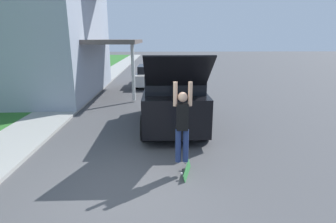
# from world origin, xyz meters

# --- Properties ---
(ground_plane) EXTENTS (120.00, 120.00, 0.00)m
(ground_plane) POSITION_xyz_m (0.00, 0.00, 0.00)
(ground_plane) COLOR #49494C
(sidewalk) EXTENTS (1.80, 80.00, 0.10)m
(sidewalk) POSITION_xyz_m (-3.60, 6.00, 0.05)
(sidewalk) COLOR #9E9E99
(sidewalk) RESTS_ON ground_plane
(suv_parked) EXTENTS (2.09, 5.16, 2.66)m
(suv_parked) POSITION_xyz_m (1.22, 4.13, 1.08)
(suv_parked) COLOR black
(suv_parked) RESTS_ON ground_plane
(car_down_street) EXTENTS (1.87, 4.04, 1.34)m
(car_down_street) POSITION_xyz_m (0.17, 12.63, 0.66)
(car_down_street) COLOR silver
(car_down_street) RESTS_ON ground_plane
(skateboarder) EXTENTS (0.41, 0.21, 1.84)m
(skateboarder) POSITION_xyz_m (1.25, 0.61, 1.25)
(skateboarder) COLOR navy
(skateboarder) RESTS_ON ground_plane
(skateboard) EXTENTS (0.29, 0.75, 0.27)m
(skateboard) POSITION_xyz_m (1.36, 0.58, 0.08)
(skateboard) COLOR #337F3D
(skateboard) RESTS_ON ground_plane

